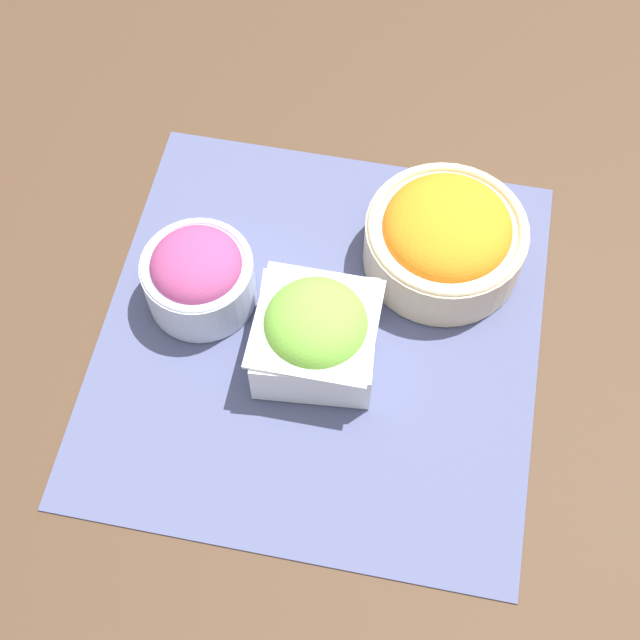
% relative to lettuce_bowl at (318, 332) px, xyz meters
% --- Properties ---
extents(ground_plane, '(3.00, 3.00, 0.00)m').
position_rel_lettuce_bowl_xyz_m(ground_plane, '(-0.02, -0.00, -0.05)').
color(ground_plane, '#422D1E').
extents(placemat, '(0.47, 0.45, 0.00)m').
position_rel_lettuce_bowl_xyz_m(placemat, '(-0.02, -0.00, -0.05)').
color(placemat, '#474C70').
rests_on(placemat, ground_plane).
extents(lettuce_bowl, '(0.13, 0.13, 0.09)m').
position_rel_lettuce_bowl_xyz_m(lettuce_bowl, '(0.00, 0.00, 0.00)').
color(lettuce_bowl, white).
rests_on(lettuce_bowl, placemat).
extents(onion_bowl, '(0.11, 0.11, 0.08)m').
position_rel_lettuce_bowl_xyz_m(onion_bowl, '(-0.04, -0.13, -0.00)').
color(onion_bowl, silver).
rests_on(onion_bowl, placemat).
extents(carrot_bowl, '(0.17, 0.17, 0.09)m').
position_rel_lettuce_bowl_xyz_m(carrot_bowl, '(-0.14, 0.11, -0.00)').
color(carrot_bowl, beige).
rests_on(carrot_bowl, placemat).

